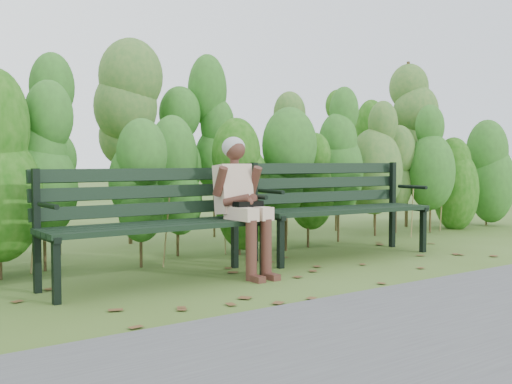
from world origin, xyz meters
TOP-DOWN VIEW (x-y plane):
  - ground at (0.00, 0.00)m, footprint 80.00×80.00m
  - footpath at (0.00, -2.20)m, footprint 60.00×2.50m
  - hedge_band at (0.00, 1.86)m, footprint 11.04×1.67m
  - leaf_litter at (-0.12, -0.06)m, footprint 5.30×2.28m
  - bench_left at (-1.04, 0.43)m, footprint 1.98×0.67m
  - bench_right at (1.26, 0.58)m, footprint 2.10×0.81m
  - seated_woman at (-0.24, 0.24)m, footprint 0.47×0.68m

SIDE VIEW (x-z plane):
  - ground at x=0.00m, z-range 0.00..0.00m
  - leaf_litter at x=-0.12m, z-range 0.00..0.01m
  - footpath at x=0.00m, z-range 0.00..0.01m
  - bench_left at x=-1.04m, z-range 0.09..1.08m
  - bench_right at x=1.26m, z-range 0.09..1.12m
  - seated_woman at x=-0.24m, z-range 0.10..1.37m
  - hedge_band at x=0.00m, z-range 0.05..2.47m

